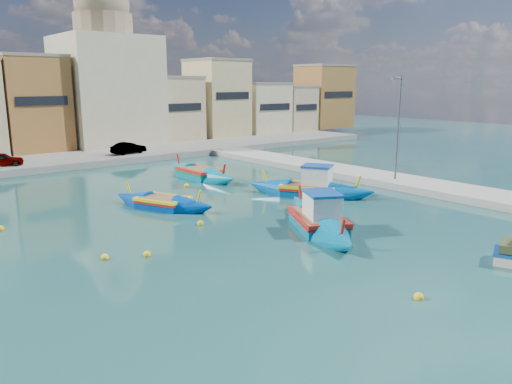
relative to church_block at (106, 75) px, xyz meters
name	(u,v)px	position (x,y,z in m)	size (l,w,h in m)	color
ground	(273,258)	(-10.00, -40.00, -8.41)	(160.00, 160.00, 0.00)	#123638
east_quay	(475,195)	(8.00, -40.00, -8.16)	(4.00, 70.00, 0.50)	gray
north_quay	(44,163)	(-10.00, -8.00, -8.11)	(80.00, 8.00, 0.60)	gray
north_townhouses	(82,106)	(-3.32, -0.64, -3.41)	(83.20, 7.87, 10.19)	tan
church_block	(106,75)	(0.00, 0.00, 0.00)	(10.00, 10.00, 19.10)	beige
quay_street_lamp	(398,128)	(7.44, -34.00, -4.07)	(1.18, 0.16, 8.00)	#595B60
luzzu_turquoise_cabin	(318,222)	(-5.18, -38.20, -8.02)	(6.84, 9.93, 3.25)	#006C99
luzzu_blue_cabin	(310,190)	(0.17, -32.31, -8.01)	(6.55, 9.05, 3.25)	#0055A1
luzzu_cyan_mid	(200,174)	(-2.10, -22.14, -8.12)	(2.33, 9.39, 2.77)	#007F9F
luzzu_green	(163,204)	(-9.30, -28.97, -8.15)	(4.74, 7.69, 2.38)	#003C9E
mooring_buoys	(215,226)	(-9.23, -34.47, -8.33)	(25.40, 22.42, 0.36)	yellow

